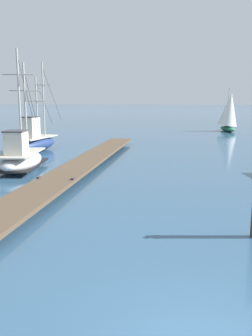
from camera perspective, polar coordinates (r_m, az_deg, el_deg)
name	(u,v)px	position (r m, az deg, el deg)	size (l,w,h in m)	color
floating_dock	(85,163)	(21.16, -6.41, 0.84)	(3.69, 24.06, 0.53)	brown
fishing_boat_0	(36,141)	(28.73, -13.72, 4.12)	(2.60, 6.55, 6.63)	navy
fishing_boat_2	(21,158)	(21.41, -15.96, 1.51)	(2.21, 6.24, 6.63)	silver
distant_sailboat	(229,112)	(45.82, 15.62, 8.36)	(2.92, 4.66, 5.10)	#337556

